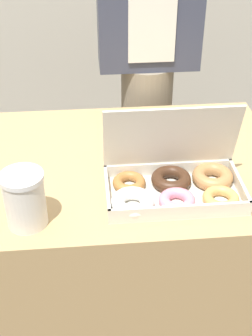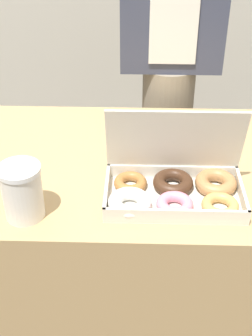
% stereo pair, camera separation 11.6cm
% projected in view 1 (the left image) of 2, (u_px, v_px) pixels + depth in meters
% --- Properties ---
extents(ground_plane, '(14.00, 14.00, 0.00)m').
position_uv_depth(ground_plane, '(105.00, 327.00, 1.76)').
color(ground_plane, '#4C4742').
extents(table, '(1.07, 0.67, 0.75)m').
position_uv_depth(table, '(102.00, 256.00, 1.55)').
color(table, tan).
rests_on(table, ground_plane).
extents(donut_box, '(0.37, 0.24, 0.23)m').
position_uv_depth(donut_box, '(174.00, 183.00, 1.20)').
color(donut_box, silver).
rests_on(donut_box, table).
extents(coffee_cup, '(0.10, 0.10, 0.14)m').
position_uv_depth(coffee_cup, '(25.00, 199.00, 1.08)').
color(coffee_cup, silver).
rests_on(coffee_cup, table).
extents(person_customer, '(0.36, 0.22, 1.60)m').
position_uv_depth(person_customer, '(148.00, 45.00, 1.67)').
color(person_customer, gray).
rests_on(person_customer, ground_plane).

